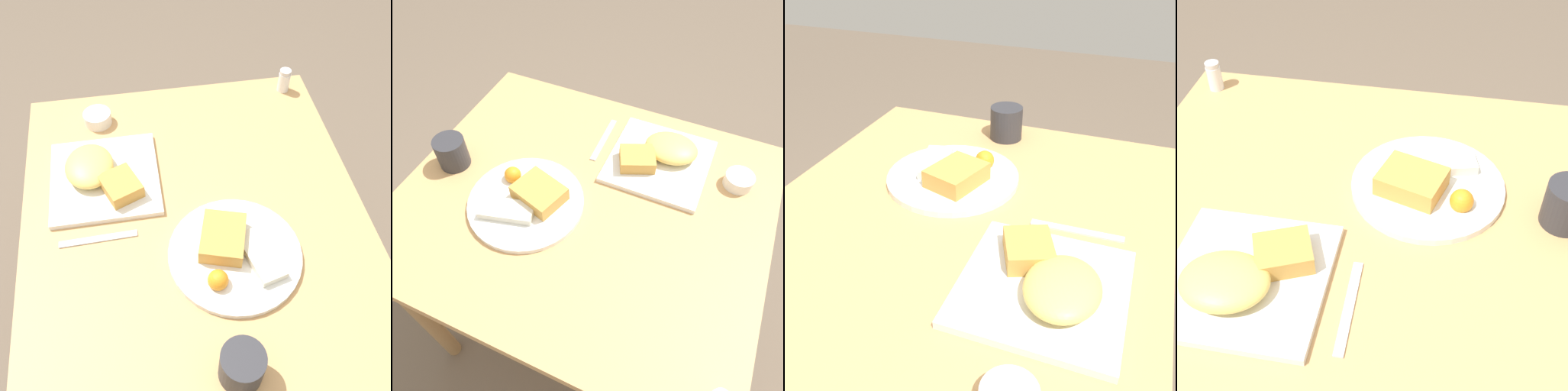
% 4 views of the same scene
% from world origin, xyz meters
% --- Properties ---
extents(dining_table, '(0.93, 0.80, 0.77)m').
position_xyz_m(dining_table, '(0.00, 0.00, 0.67)').
color(dining_table, tan).
rests_on(dining_table, ground_plane).
extents(plate_square_near, '(0.26, 0.26, 0.06)m').
position_xyz_m(plate_square_near, '(-0.14, -0.21, 0.79)').
color(plate_square_near, white).
rests_on(plate_square_near, dining_table).
extents(plate_oval_far, '(0.29, 0.29, 0.05)m').
position_xyz_m(plate_oval_far, '(0.13, 0.06, 0.78)').
color(plate_oval_far, white).
rests_on(plate_oval_far, dining_table).
extents(butter_knife, '(0.02, 0.18, 0.00)m').
position_xyz_m(butter_knife, '(0.04, -0.23, 0.77)').
color(butter_knife, silver).
rests_on(butter_knife, dining_table).
extents(coffee_mug, '(0.08, 0.08, 0.08)m').
position_xyz_m(coffee_mug, '(0.37, 0.02, 0.81)').
color(coffee_mug, '#2D2D33').
rests_on(coffee_mug, dining_table).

